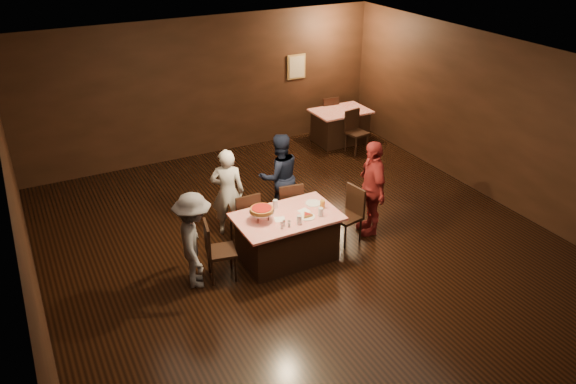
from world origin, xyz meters
The scene contains 23 objects.
room centered at (0.00, 0.01, 2.14)m, with size 10.00×10.04×3.02m.
main_table centered at (-0.40, 0.44, 0.39)m, with size 1.60×1.00×0.77m, color red.
back_table centered at (2.96, 4.20, 0.39)m, with size 1.30×0.90×0.77m, color red.
chair_far_left centered at (-0.80, 1.19, 0.47)m, with size 0.42×0.42×0.95m, color black.
chair_far_right centered at (0.00, 1.19, 0.47)m, with size 0.42×0.42×0.95m, color black.
chair_end_left centered at (-1.50, 0.44, 0.47)m, with size 0.42×0.42×0.95m, color black.
chair_end_right centered at (0.70, 0.44, 0.47)m, with size 0.42×0.42×0.95m, color black.
chair_back_near centered at (2.96, 3.50, 0.47)m, with size 0.42×0.42×0.95m, color black.
chair_back_far centered at (2.96, 4.80, 0.47)m, with size 0.42×0.42×0.95m, color black.
diner_white_jacket centered at (-0.91, 1.60, 0.77)m, with size 0.56×0.37×1.54m, color silver.
diner_navy_hoodie centered at (0.11, 1.71, 0.78)m, with size 0.76×0.59×1.57m, color black.
diner_grey_knit centered at (-1.88, 0.47, 0.74)m, with size 0.96×0.55×1.48m, color #5E5D63.
diner_red_shirt centered at (1.23, 0.53, 0.83)m, with size 0.97×0.41×1.66m, color maroon.
pizza_stand centered at (-0.80, 0.49, 0.95)m, with size 0.38×0.38×0.22m.
plate_with_slice centered at (-0.15, 0.26, 0.80)m, with size 0.25×0.25×0.06m.
plate_empty centered at (0.15, 0.59, 0.78)m, with size 0.25×0.25×0.01m, color white.
glass_front_left centered at (-0.35, 0.14, 0.84)m, with size 0.08×0.08×0.14m, color silver.
glass_front_right centered at (0.05, 0.19, 0.84)m, with size 0.08×0.08×0.14m, color silver.
glass_amber centered at (0.20, 0.39, 0.84)m, with size 0.08×0.08×0.14m, color #BF7F26.
glass_back centered at (-0.45, 0.74, 0.84)m, with size 0.08×0.08×0.14m, color silver.
condiments centered at (-0.58, 0.16, 0.82)m, with size 0.17×0.10×0.09m.
napkin_center centered at (-0.10, 0.44, 0.77)m, with size 0.16×0.16×0.01m, color white.
napkin_left centered at (-0.55, 0.39, 0.77)m, with size 0.16×0.16×0.01m, color white.
Camera 1 is at (-3.84, -6.18, 5.06)m, focal length 35.00 mm.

